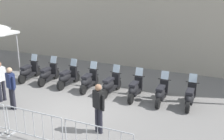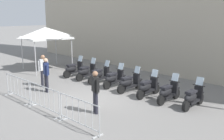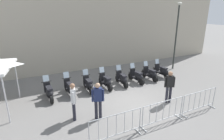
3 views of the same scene
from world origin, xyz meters
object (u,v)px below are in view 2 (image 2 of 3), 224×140
at_px(motorcycle_6, 168,93).
at_px(barrier_segment_2, 79,114).
at_px(motorcycle_1, 86,72).
at_px(officer_near_row_end, 95,90).
at_px(motorcycle_4, 129,83).
at_px(barrier_segment_0, 18,88).
at_px(motorcycle_3, 114,79).
at_px(motorcycle_5, 147,87).
at_px(officer_by_barriers, 46,73).
at_px(motorcycle_0, 74,69).
at_px(officer_mid_plaza, 43,69).
at_px(motorcycle_7, 193,98).
at_px(barrier_segment_1, 44,99).
at_px(motorcycle_2, 99,75).
at_px(canopy_tent, 46,33).

bearing_deg(motorcycle_6, barrier_segment_2, -88.55).
height_order(motorcycle_1, officer_near_row_end, officer_near_row_end).
relative_size(motorcycle_4, barrier_segment_0, 0.81).
distance_m(motorcycle_3, motorcycle_5, 2.30).
xyz_separation_m(motorcycle_6, officer_by_barriers, (-4.66, -3.76, 0.53)).
relative_size(motorcycle_0, officer_by_barriers, 0.99).
distance_m(motorcycle_5, motorcycle_6, 1.15).
distance_m(motorcycle_0, officer_mid_plaza, 2.68).
xyz_separation_m(motorcycle_4, barrier_segment_2, (2.39, -4.19, 0.07)).
height_order(motorcycle_4, motorcycle_7, same).
bearing_deg(motorcycle_1, motorcycle_5, 8.32).
distance_m(barrier_segment_0, officer_mid_plaza, 2.31).
xyz_separation_m(officer_near_row_end, officer_mid_plaza, (-4.94, -0.16, 0.00)).
relative_size(barrier_segment_1, officer_by_barriers, 1.24).
xyz_separation_m(motorcycle_2, motorcycle_5, (3.42, 0.48, 0.00)).
distance_m(motorcycle_6, canopy_tent, 10.03).
bearing_deg(barrier_segment_1, canopy_tent, 156.45).
bearing_deg(barrier_segment_1, motorcycle_4, 92.11).
distance_m(motorcycle_4, barrier_segment_1, 4.56).
relative_size(motorcycle_1, barrier_segment_1, 0.80).
bearing_deg(motorcycle_6, canopy_tent, -170.45).
relative_size(motorcycle_3, barrier_segment_1, 0.80).
distance_m(motorcycle_2, officer_mid_plaza, 3.08).
xyz_separation_m(motorcycle_6, canopy_tent, (-9.68, -1.63, 2.06)).
xyz_separation_m(officer_mid_plaza, officer_by_barriers, (1.03, -0.27, 0.00)).
distance_m(motorcycle_4, motorcycle_6, 2.31).
bearing_deg(motorcycle_3, barrier_segment_1, -73.63).
height_order(motorcycle_0, canopy_tent, canopy_tent).
relative_size(motorcycle_1, motorcycle_5, 1.00).
distance_m(motorcycle_2, motorcycle_5, 3.45).
height_order(motorcycle_5, barrier_segment_0, motorcycle_5).
bearing_deg(motorcycle_6, officer_by_barriers, -141.14).
distance_m(barrier_segment_0, officer_near_row_end, 4.10).
distance_m(motorcycle_2, motorcycle_7, 5.75).
bearing_deg(barrier_segment_2, motorcycle_5, 105.91).
bearing_deg(officer_mid_plaza, canopy_tent, 155.03).
bearing_deg(motorcycle_3, motorcycle_0, -169.77).
bearing_deg(motorcycle_4, motorcycle_7, 11.22).
distance_m(motorcycle_1, motorcycle_3, 2.30).
distance_m(motorcycle_2, officer_near_row_end, 4.67).
bearing_deg(officer_near_row_end, officer_mid_plaza, -178.20).
xyz_separation_m(motorcycle_3, canopy_tent, (-6.27, -1.13, 2.06)).
relative_size(motorcycle_3, officer_mid_plaza, 0.99).
height_order(motorcycle_7, officer_near_row_end, officer_near_row_end).
bearing_deg(motorcycle_2, barrier_segment_2, -39.84).
height_order(barrier_segment_1, officer_near_row_end, officer_near_row_end).
bearing_deg(motorcycle_2, motorcycle_6, 8.39).
height_order(motorcycle_7, barrier_segment_2, motorcycle_7).
bearing_deg(motorcycle_2, canopy_tent, -169.43).
bearing_deg(motorcycle_1, motorcycle_0, -167.28).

